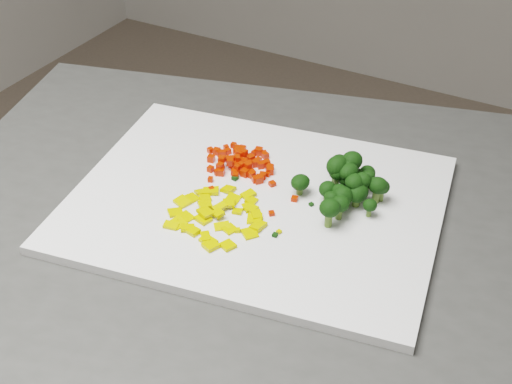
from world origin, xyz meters
The scene contains 143 objects.
cutting_board centered at (-0.15, -0.05, 0.91)m, with size 0.42×0.33×0.01m, color white.
carrot_pile centered at (-0.21, -0.01, 0.92)m, with size 0.09×0.09×0.03m, color red, non-canonical shape.
pepper_pile centered at (-0.18, -0.10, 0.92)m, with size 0.11×0.11×0.02m, color #D6B90B, non-canonical shape.
broccoli_pile centered at (-0.06, 0.00, 0.94)m, with size 0.11×0.11×0.05m, color black, non-canonical shape.
carrot_cube_0 centered at (-0.20, 0.03, 0.91)m, with size 0.01×0.01×0.01m, color red.
carrot_cube_1 centered at (-0.22, -0.03, 0.91)m, with size 0.01×0.01×0.01m, color red.
carrot_cube_2 centered at (-0.21, 0.01, 0.92)m, with size 0.01×0.01×0.01m, color red.
carrot_cube_3 centered at (-0.24, 0.02, 0.91)m, with size 0.01×0.01×0.01m, color red.
carrot_cube_4 centered at (-0.21, 0.00, 0.92)m, with size 0.01×0.01×0.01m, color red.
carrot_cube_5 centered at (-0.19, 0.00, 0.92)m, with size 0.01×0.01×0.01m, color red.
carrot_cube_6 centered at (-0.22, -0.02, 0.92)m, with size 0.01×0.01×0.01m, color red.
carrot_cube_7 centered at (-0.25, 0.01, 0.91)m, with size 0.01×0.01×0.01m, color red.
carrot_cube_8 centered at (-0.23, 0.02, 0.91)m, with size 0.01×0.01×0.01m, color red.
carrot_cube_9 centered at (-0.21, -0.01, 0.92)m, with size 0.01×0.01×0.01m, color red.
carrot_cube_10 centered at (-0.21, 0.02, 0.92)m, with size 0.01×0.01×0.01m, color red.
carrot_cube_11 centered at (-0.22, -0.02, 0.92)m, with size 0.01×0.01×0.01m, color red.
carrot_cube_12 centered at (-0.18, 0.01, 0.92)m, with size 0.01×0.01×0.01m, color red.
carrot_cube_13 centered at (-0.21, 0.00, 0.92)m, with size 0.01×0.01×0.01m, color red.
carrot_cube_14 centered at (-0.20, -0.02, 0.92)m, with size 0.01×0.01×0.01m, color red.
carrot_cube_15 centered at (-0.18, -0.01, 0.92)m, with size 0.01×0.01×0.01m, color red.
carrot_cube_16 centered at (-0.23, 0.03, 0.91)m, with size 0.01×0.01×0.01m, color red.
carrot_cube_17 centered at (-0.20, 0.03, 0.92)m, with size 0.01×0.01×0.01m, color red.
carrot_cube_18 centered at (-0.22, -0.05, 0.91)m, with size 0.01×0.01×0.01m, color red.
carrot_cube_19 centered at (-0.24, 0.01, 0.91)m, with size 0.01×0.01×0.01m, color red.
carrot_cube_20 centered at (-0.24, -0.01, 0.92)m, with size 0.01×0.01×0.01m, color red.
carrot_cube_21 centered at (-0.22, 0.00, 0.91)m, with size 0.01×0.01×0.01m, color red.
carrot_cube_22 centered at (-0.21, 0.01, 0.92)m, with size 0.01×0.01×0.01m, color red.
carrot_cube_23 centered at (-0.19, 0.01, 0.91)m, with size 0.01×0.01×0.01m, color red.
carrot_cube_24 centered at (-0.22, 0.02, 0.92)m, with size 0.01×0.01×0.01m, color red.
carrot_cube_25 centered at (-0.20, 0.02, 0.91)m, with size 0.01×0.01×0.01m, color red.
carrot_cube_26 centered at (-0.19, 0.03, 0.91)m, with size 0.01×0.01×0.01m, color red.
carrot_cube_27 centered at (-0.17, -0.02, 0.91)m, with size 0.01×0.01×0.01m, color red.
carrot_cube_28 centered at (-0.20, -0.01, 0.92)m, with size 0.01×0.01×0.01m, color red.
carrot_cube_29 centered at (-0.22, 0.02, 0.92)m, with size 0.01×0.01×0.01m, color red.
carrot_cube_30 centered at (-0.16, 0.00, 0.92)m, with size 0.01×0.01×0.01m, color red.
carrot_cube_31 centered at (-0.22, -0.03, 0.92)m, with size 0.01×0.01×0.01m, color red.
carrot_cube_32 centered at (-0.19, 0.02, 0.91)m, with size 0.01×0.01×0.01m, color red.
carrot_cube_33 centered at (-0.21, -0.01, 0.91)m, with size 0.01×0.01×0.01m, color red.
carrot_cube_34 centered at (-0.18, 0.03, 0.92)m, with size 0.01×0.01×0.01m, color red.
carrot_cube_35 centered at (-0.20, -0.02, 0.91)m, with size 0.01×0.01×0.01m, color red.
carrot_cube_36 centered at (-0.20, 0.01, 0.92)m, with size 0.01×0.01×0.01m, color red.
carrot_cube_37 centered at (-0.17, -0.02, 0.92)m, with size 0.01×0.01×0.01m, color red.
carrot_cube_38 centered at (-0.23, 0.01, 0.91)m, with size 0.01×0.01×0.01m, color red.
carrot_cube_39 centered at (-0.18, 0.01, 0.91)m, with size 0.01×0.01×0.01m, color red.
carrot_cube_40 centered at (-0.17, -0.01, 0.92)m, with size 0.01×0.01×0.01m, color red.
carrot_cube_41 centered at (-0.19, -0.02, 0.92)m, with size 0.01×0.01×0.01m, color red.
carrot_cube_42 centered at (-0.20, -0.02, 0.91)m, with size 0.01×0.01×0.01m, color red.
carrot_cube_43 centered at (-0.19, 0.01, 0.91)m, with size 0.01×0.01×0.01m, color red.
carrot_cube_44 centered at (-0.21, 0.02, 0.92)m, with size 0.01×0.01×0.01m, color red.
carrot_cube_45 centered at (-0.22, -0.03, 0.91)m, with size 0.01×0.01×0.01m, color red.
carrot_cube_46 centered at (-0.22, -0.01, 0.92)m, with size 0.01×0.01×0.01m, color red.
carrot_cube_47 centered at (-0.21, -0.01, 0.92)m, with size 0.01×0.01×0.01m, color red.
carrot_cube_48 centered at (-0.20, 0.00, 0.92)m, with size 0.01×0.01×0.01m, color red.
carrot_cube_49 centered at (-0.19, -0.01, 0.92)m, with size 0.01×0.01×0.01m, color red.
carrot_cube_50 centered at (-0.20, -0.03, 0.91)m, with size 0.01×0.01×0.01m, color red.
carrot_cube_51 centered at (-0.17, 0.02, 0.92)m, with size 0.01×0.01×0.01m, color red.
carrot_cube_52 centered at (-0.21, 0.00, 0.92)m, with size 0.01×0.01×0.01m, color red.
carrot_cube_53 centered at (-0.16, 0.00, 0.91)m, with size 0.01×0.01×0.01m, color red.
carrot_cube_54 centered at (-0.18, -0.02, 0.92)m, with size 0.01×0.01×0.01m, color red.
carrot_cube_55 centered at (-0.22, 0.03, 0.92)m, with size 0.01×0.01×0.01m, color red.
carrot_cube_56 centered at (-0.20, -0.02, 0.91)m, with size 0.01×0.01×0.01m, color red.
carrot_cube_57 centered at (-0.24, 0.01, 0.92)m, with size 0.01×0.01×0.01m, color red.
carrot_cube_58 centered at (-0.23, -0.03, 0.91)m, with size 0.01×0.01×0.01m, color red.
carrot_cube_59 centered at (-0.21, 0.00, 0.92)m, with size 0.01×0.01×0.01m, color red.
carrot_cube_60 centered at (-0.17, -0.02, 0.92)m, with size 0.01×0.01×0.01m, color red.
carrot_cube_61 centered at (-0.22, 0.03, 0.92)m, with size 0.01×0.01×0.01m, color red.
carrot_cube_62 centered at (-0.19, 0.01, 0.92)m, with size 0.01×0.01×0.01m, color red.
carrot_cube_63 centered at (-0.17, 0.01, 0.92)m, with size 0.01×0.01×0.01m, color red.
pepper_chunk_0 centered at (-0.16, -0.12, 0.91)m, with size 0.02×0.01×0.00m, color #D6B90B.
pepper_chunk_1 centered at (-0.16, -0.14, 0.91)m, with size 0.02×0.01×0.00m, color #D6B90B.
pepper_chunk_2 centered at (-0.22, -0.10, 0.91)m, with size 0.02×0.01×0.00m, color #D6B90B.
pepper_chunk_3 centered at (-0.16, -0.05, 0.91)m, with size 0.01×0.02×0.00m, color #D6B90B.
pepper_chunk_4 centered at (-0.16, -0.06, 0.91)m, with size 0.01×0.01×0.00m, color #D6B90B.
pepper_chunk_5 centered at (-0.19, -0.05, 0.91)m, with size 0.01×0.01×0.00m, color #D6B90B.
pepper_chunk_6 centered at (-0.18, -0.09, 0.92)m, with size 0.02×0.01×0.00m, color #D6B90B.
pepper_chunk_7 centered at (-0.21, -0.13, 0.91)m, with size 0.02×0.01×0.00m, color #D6B90B.
pepper_chunk_8 centered at (-0.21, -0.08, 0.91)m, with size 0.01×0.01×0.00m, color #D6B90B.
pepper_chunk_9 centered at (-0.14, -0.08, 0.91)m, with size 0.02×0.01×0.00m, color #D6B90B.
pepper_chunk_10 centered at (-0.15, -0.07, 0.91)m, with size 0.01×0.01×0.00m, color #D6B90B.
pepper_chunk_11 centered at (-0.15, -0.12, 0.91)m, with size 0.01×0.01×0.00m, color #D6B90B.
pepper_chunk_12 centered at (-0.19, -0.14, 0.91)m, with size 0.01×0.01×0.00m, color #D6B90B.
pepper_chunk_13 centered at (-0.20, -0.10, 0.92)m, with size 0.02×0.01×0.00m, color #D6B90B.
pepper_chunk_14 centered at (-0.16, -0.15, 0.91)m, with size 0.02×0.02×0.00m, color #D6B90B.
pepper_chunk_15 centered at (-0.17, -0.08, 0.92)m, with size 0.01×0.01×0.00m, color #D6B90B.
pepper_chunk_16 centered at (-0.19, -0.10, 0.91)m, with size 0.02×0.02×0.00m, color #D6B90B.
pepper_chunk_17 centered at (-0.20, -0.09, 0.91)m, with size 0.01×0.01×0.00m, color #D6B90B.
pepper_chunk_18 centered at (-0.19, -0.11, 0.91)m, with size 0.02×0.01×0.00m, color #D6B90B.
pepper_chunk_19 centered at (-0.21, -0.14, 0.91)m, with size 0.02×0.01×0.00m, color #D6B90B.
pepper_chunk_20 centered at (-0.18, -0.14, 0.91)m, with size 0.01×0.01×0.00m, color #D6B90B.
pepper_chunk_21 centered at (-0.17, -0.10, 0.92)m, with size 0.01×0.01×0.00m, color #D6B90B.
pepper_chunk_22 centered at (-0.22, -0.12, 0.91)m, with size 0.02×0.01×0.00m, color #D6B90B.
pepper_chunk_23 centered at (-0.18, -0.07, 0.91)m, with size 0.02×0.02×0.00m, color #D6B90B.
pepper_chunk_24 centered at (-0.17, -0.14, 0.91)m, with size 0.02×0.01×0.00m, color #D6B90B.
pepper_chunk_25 centered at (-0.13, -0.10, 0.91)m, with size 0.02×0.01×0.00m, color #D6B90B.
pepper_chunk_26 centered at (-0.21, -0.12, 0.91)m, with size 0.01×0.01×0.00m, color #D6B90B.
pepper_chunk_27 centered at (-0.22, -0.09, 0.91)m, with size 0.01×0.02×0.00m, color #D6B90B.
pepper_chunk_28 centered at (-0.16, -0.08, 0.91)m, with size 0.01×0.01×0.00m, color #D6B90B.
pepper_chunk_29 centered at (-0.13, -0.11, 0.91)m, with size 0.02×0.02×0.00m, color #D6B90B.
pepper_chunk_30 centered at (-0.14, -0.14, 0.91)m, with size 0.01×0.01×0.00m, color #D6B90B.
pepper_chunk_31 centered at (-0.21, -0.07, 0.91)m, with size 0.02×0.01×0.00m, color #D6B90B.
pepper_chunk_32 centered at (-0.22, -0.07, 0.91)m, with size 0.01×0.01×0.00m, color #D6B90B.
pepper_chunk_33 centered at (-0.19, -0.11, 0.92)m, with size 0.02×0.01×0.00m, color #D6B90B.
pepper_chunk_34 centered at (-0.14, -0.09, 0.91)m, with size 0.02×0.02×0.00m, color #D6B90B.
pepper_chunk_35 centered at (-0.21, -0.12, 0.91)m, with size 0.02×0.02×0.00m, color #D6B90B.
pepper_chunk_36 centered at (-0.15, -0.07, 0.91)m, with size 0.02×0.01×0.00m, color #D6B90B.
broccoli_floret_0 centered at (-0.05, -0.04, 0.93)m, with size 0.03×0.03×0.03m, color black, non-canonical shape.
broccoli_floret_1 centered at (-0.03, 0.01, 0.93)m, with size 0.03×0.03×0.03m, color black, non-canonical shape.
broccoli_floret_2 centered at (-0.08, 0.03, 0.93)m, with size 0.03×0.03×0.03m, color black, non-canonical shape.
broccoli_floret_3 centered at (-0.06, 0.01, 0.94)m, with size 0.03×0.03×0.03m, color black, non-canonical shape.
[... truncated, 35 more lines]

